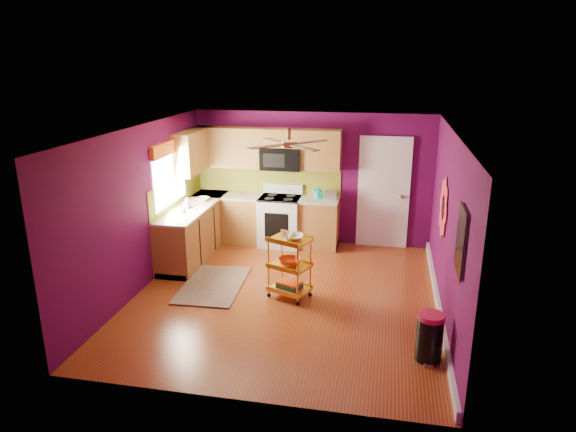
# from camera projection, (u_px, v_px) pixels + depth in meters

# --- Properties ---
(ground) EXTENTS (5.00, 5.00, 0.00)m
(ground) POSITION_uv_depth(u_px,v_px,m) (286.00, 296.00, 7.76)
(ground) COLOR maroon
(ground) RESTS_ON ground
(room_envelope) EXTENTS (4.54, 5.04, 2.52)m
(room_envelope) POSITION_uv_depth(u_px,v_px,m) (288.00, 192.00, 7.27)
(room_envelope) COLOR #500941
(room_envelope) RESTS_ON ground
(lower_cabinets) EXTENTS (2.81, 2.31, 0.94)m
(lower_cabinets) POSITION_uv_depth(u_px,v_px,m) (235.00, 226.00, 9.58)
(lower_cabinets) COLOR brown
(lower_cabinets) RESTS_ON ground
(electric_range) EXTENTS (0.76, 0.66, 1.13)m
(electric_range) POSITION_uv_depth(u_px,v_px,m) (280.00, 221.00, 9.75)
(electric_range) COLOR white
(electric_range) RESTS_ON ground
(upper_cabinetry) EXTENTS (2.80, 2.30, 1.26)m
(upper_cabinetry) POSITION_uv_depth(u_px,v_px,m) (243.00, 151.00, 9.48)
(upper_cabinetry) COLOR brown
(upper_cabinetry) RESTS_ON ground
(left_window) EXTENTS (0.08, 1.35, 1.08)m
(left_window) POSITION_uv_depth(u_px,v_px,m) (169.00, 164.00, 8.63)
(left_window) COLOR white
(left_window) RESTS_ON ground
(panel_door) EXTENTS (0.95, 0.11, 2.15)m
(panel_door) POSITION_uv_depth(u_px,v_px,m) (383.00, 194.00, 9.51)
(panel_door) COLOR white
(panel_door) RESTS_ON ground
(right_wall_art) EXTENTS (0.04, 2.74, 1.04)m
(right_wall_art) POSITION_uv_depth(u_px,v_px,m) (450.00, 221.00, 6.60)
(right_wall_art) COLOR black
(right_wall_art) RESTS_ON ground
(ceiling_fan) EXTENTS (1.01, 1.01, 0.26)m
(ceiling_fan) POSITION_uv_depth(u_px,v_px,m) (289.00, 143.00, 7.26)
(ceiling_fan) COLOR #BF8C3F
(ceiling_fan) RESTS_ON ground
(shag_rug) EXTENTS (0.98, 1.53, 0.02)m
(shag_rug) POSITION_uv_depth(u_px,v_px,m) (213.00, 285.00, 8.11)
(shag_rug) COLOR black
(shag_rug) RESTS_ON ground
(rolling_cart) EXTENTS (0.69, 0.60, 1.04)m
(rolling_cart) POSITION_uv_depth(u_px,v_px,m) (290.00, 264.00, 7.58)
(rolling_cart) COLOR #EFAE1A
(rolling_cart) RESTS_ON ground
(trash_can) EXTENTS (0.33, 0.35, 0.60)m
(trash_can) POSITION_uv_depth(u_px,v_px,m) (429.00, 337.00, 6.06)
(trash_can) COLOR black
(trash_can) RESTS_ON ground
(teal_kettle) EXTENTS (0.18, 0.18, 0.21)m
(teal_kettle) POSITION_uv_depth(u_px,v_px,m) (318.00, 194.00, 9.53)
(teal_kettle) COLOR teal
(teal_kettle) RESTS_ON lower_cabinets
(toaster) EXTENTS (0.22, 0.15, 0.18)m
(toaster) POSITION_uv_depth(u_px,v_px,m) (331.00, 195.00, 9.45)
(toaster) COLOR beige
(toaster) RESTS_ON lower_cabinets
(soap_bottle_a) EXTENTS (0.08, 0.08, 0.18)m
(soap_bottle_a) POSITION_uv_depth(u_px,v_px,m) (186.00, 203.00, 8.89)
(soap_bottle_a) COLOR #EA3F72
(soap_bottle_a) RESTS_ON lower_cabinets
(soap_bottle_b) EXTENTS (0.14, 0.14, 0.18)m
(soap_bottle_b) POSITION_uv_depth(u_px,v_px,m) (188.00, 203.00, 8.94)
(soap_bottle_b) COLOR white
(soap_bottle_b) RESTS_ON lower_cabinets
(counter_dish) EXTENTS (0.24, 0.24, 0.06)m
(counter_dish) POSITION_uv_depth(u_px,v_px,m) (203.00, 199.00, 9.40)
(counter_dish) COLOR white
(counter_dish) RESTS_ON lower_cabinets
(counter_cup) EXTENTS (0.11, 0.11, 0.09)m
(counter_cup) POSITION_uv_depth(u_px,v_px,m) (183.00, 210.00, 8.67)
(counter_cup) COLOR white
(counter_cup) RESTS_ON lower_cabinets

